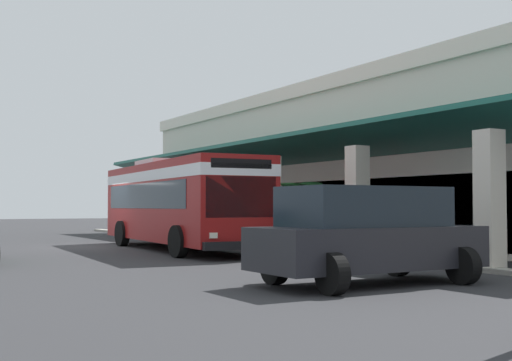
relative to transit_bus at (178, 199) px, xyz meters
The scene contains 7 objects.
ground 7.16m from the transit_bus, 120.15° to the left, with size 120.00×120.00×0.00m, color #2D2D30.
curb_strip 3.81m from the transit_bus, 115.03° to the left, with size 36.74×0.50×0.12m, color #9E998E.
plaza_building 12.84m from the transit_bus, 96.40° to the left, with size 30.91×16.41×6.86m.
transit_bus is the anchor object (origin of this frame).
parked_suv_charcoal 12.11m from the transit_bus, ahead, with size 2.72×4.80×1.97m.
pedestrian 7.60m from the transit_bus, ahead, with size 0.48×0.59×1.66m.
potted_palm 4.66m from the transit_bus, 64.85° to the left, with size 1.60×1.75×2.51m.
Camera 1 is at (26.23, -7.87, 1.58)m, focal length 47.56 mm.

